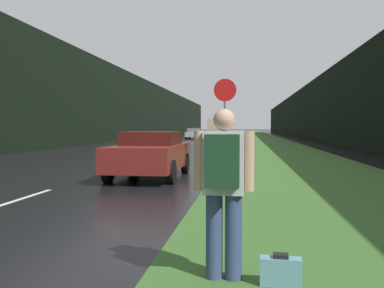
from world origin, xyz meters
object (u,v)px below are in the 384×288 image
(car_passing_far, at_px, (216,136))
(hitchhiker_with_backpack, at_px, (224,183))
(stop_sign, at_px, (225,117))
(car_passing_near, at_px, (150,154))
(car_oncoming, at_px, (194,133))
(suitcase, at_px, (281,272))
(delivery_truck, at_px, (214,126))

(car_passing_far, bearing_deg, hitchhiker_with_backpack, 94.50)
(stop_sign, relative_size, car_passing_near, 0.73)
(car_passing_near, xyz_separation_m, car_oncoming, (-3.83, 40.08, -0.01))
(suitcase, height_order, car_passing_near, car_passing_near)
(hitchhiker_with_backpack, bearing_deg, stop_sign, 94.76)
(car_passing_near, relative_size, car_passing_far, 0.96)
(stop_sign, distance_m, delivery_truck, 73.05)
(car_passing_far, relative_size, delivery_truck, 0.57)
(hitchhiker_with_backpack, xyz_separation_m, car_oncoming, (-6.59, 48.35, -0.28))
(stop_sign, bearing_deg, car_passing_near, -176.30)
(car_oncoming, bearing_deg, suitcase, -81.60)
(car_oncoming, bearing_deg, hitchhiker_with_backpack, -82.24)
(suitcase, relative_size, car_passing_far, 0.09)
(stop_sign, relative_size, delivery_truck, 0.40)
(car_passing_far, height_order, delivery_truck, delivery_truck)
(car_passing_far, height_order, car_oncoming, car_oncoming)
(suitcase, relative_size, car_passing_near, 0.10)
(hitchhiker_with_backpack, distance_m, car_passing_near, 8.72)
(suitcase, bearing_deg, delivery_truck, 96.79)
(hitchhiker_with_backpack, relative_size, suitcase, 4.33)
(hitchhiker_with_backpack, distance_m, car_oncoming, 48.79)
(suitcase, xyz_separation_m, delivery_truck, (-7.15, 81.28, 1.57))
(stop_sign, distance_m, suitcase, 8.72)
(hitchhiker_with_backpack, distance_m, car_passing_far, 35.12)
(suitcase, distance_m, car_passing_near, 9.00)
(stop_sign, relative_size, hitchhiker_with_backpack, 1.73)
(suitcase, bearing_deg, car_passing_far, 97.17)
(hitchhiker_with_backpack, distance_m, suitcase, 1.03)
(hitchhiker_with_backpack, bearing_deg, car_oncoming, 99.52)
(car_passing_near, relative_size, delivery_truck, 0.55)
(hitchhiker_with_backpack, height_order, delivery_truck, delivery_truck)
(stop_sign, xyz_separation_m, delivery_truck, (-6.14, 72.79, -0.15))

